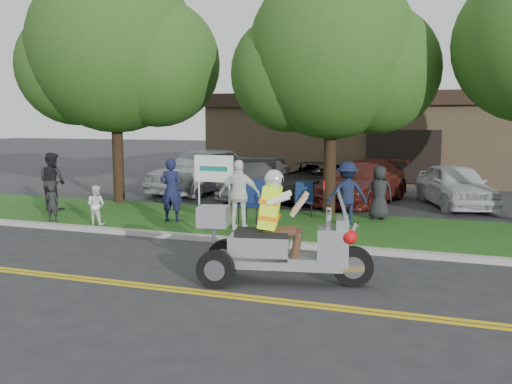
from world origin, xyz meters
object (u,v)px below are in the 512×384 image
(spectator_adult_mid, at_px, (52,181))
(parked_car_mid, at_px, (311,181))
(parked_car_far_left, at_px, (202,170))
(parked_car_far_right, at_px, (455,185))
(trike_scooter, at_px, (276,244))
(lawn_chair_a, at_px, (253,199))
(lawn_chair_b, at_px, (304,197))
(spectator_adult_right, at_px, (239,195))
(parked_car_left, at_px, (256,179))
(parked_car_right, at_px, (362,182))
(spectator_adult_left, at_px, (171,190))

(spectator_adult_mid, distance_m, parked_car_mid, 8.64)
(parked_car_far_left, relative_size, parked_car_far_right, 1.25)
(parked_car_mid, bearing_deg, trike_scooter, -72.95)
(lawn_chair_a, xyz_separation_m, lawn_chair_b, (1.02, 1.41, -0.09))
(lawn_chair_b, xyz_separation_m, parked_car_mid, (-0.76, 3.98, 0.01))
(lawn_chair_b, relative_size, spectator_adult_right, 0.55)
(lawn_chair_b, bearing_deg, spectator_adult_mid, 179.27)
(parked_car_far_right, bearing_deg, spectator_adult_mid, -173.79)
(lawn_chair_a, distance_m, parked_car_left, 4.83)
(parked_car_left, relative_size, parked_car_mid, 0.93)
(parked_car_far_left, height_order, parked_car_right, parked_car_far_left)
(lawn_chair_a, height_order, lawn_chair_b, lawn_chair_a)
(spectator_adult_mid, height_order, parked_car_far_left, spectator_adult_mid)
(lawn_chair_b, bearing_deg, spectator_adult_left, -159.01)
(trike_scooter, height_order, parked_car_right, trike_scooter)
(lawn_chair_a, xyz_separation_m, parked_car_far_right, (5.10, 5.18, -0.03))
(lawn_chair_b, distance_m, parked_car_left, 4.06)
(lawn_chair_a, height_order, spectator_adult_left, spectator_adult_left)
(spectator_adult_mid, bearing_deg, lawn_chair_b, -158.87)
(parked_car_mid, bearing_deg, spectator_adult_left, -104.46)
(parked_car_left, bearing_deg, spectator_adult_right, -78.18)
(lawn_chair_b, height_order, parked_car_left, parked_car_left)
(trike_scooter, xyz_separation_m, parked_car_mid, (-1.81, 10.06, -0.04))
(trike_scooter, height_order, spectator_adult_left, trike_scooter)
(lawn_chair_b, distance_m, spectator_adult_right, 2.67)
(trike_scooter, height_order, lawn_chair_b, trike_scooter)
(spectator_adult_right, height_order, parked_car_right, spectator_adult_right)
(lawn_chair_b, relative_size, parked_car_far_right, 0.23)
(trike_scooter, relative_size, spectator_adult_mid, 1.74)
(parked_car_far_right, bearing_deg, lawn_chair_a, -153.04)
(trike_scooter, bearing_deg, lawn_chair_a, 102.87)
(spectator_adult_right, bearing_deg, parked_car_mid, -106.24)
(trike_scooter, bearing_deg, parked_car_far_left, 109.84)
(parked_car_mid, bearing_deg, spectator_adult_right, -85.45)
(lawn_chair_a, bearing_deg, spectator_adult_mid, -173.71)
(parked_car_far_right, bearing_deg, spectator_adult_left, -159.54)
(lawn_chair_b, height_order, parked_car_far_left, parked_car_far_left)
(lawn_chair_b, bearing_deg, parked_car_mid, 88.53)
(lawn_chair_b, distance_m, spectator_adult_mid, 7.57)
(lawn_chair_b, xyz_separation_m, parked_car_far_right, (4.08, 3.77, 0.06))
(trike_scooter, xyz_separation_m, spectator_adult_left, (-4.16, 4.04, 0.27))
(trike_scooter, bearing_deg, lawn_chair_b, 88.72)
(lawn_chair_b, xyz_separation_m, parked_car_far_left, (-5.13, 4.24, 0.24))
(lawn_chair_a, height_order, parked_car_left, parked_car_left)
(trike_scooter, distance_m, parked_car_right, 9.72)
(spectator_adult_right, bearing_deg, lawn_chair_b, -126.59)
(parked_car_left, xyz_separation_m, parked_car_right, (3.64, 0.47, -0.01))
(trike_scooter, xyz_separation_m, parked_car_far_right, (3.03, 9.85, 0.01))
(parked_car_mid, xyz_separation_m, parked_car_right, (1.85, -0.35, 0.06))
(lawn_chair_b, bearing_deg, parked_car_left, 116.52)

